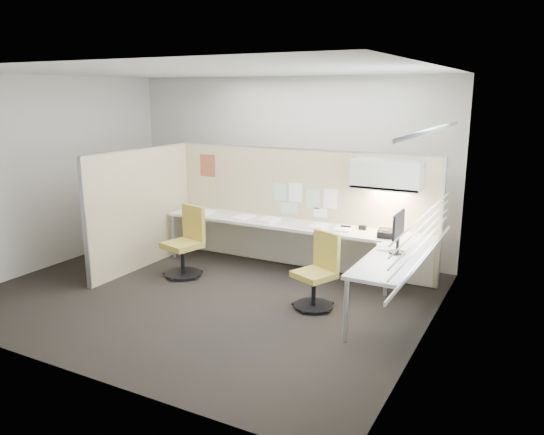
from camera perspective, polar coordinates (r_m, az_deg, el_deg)
The scene contains 27 objects.
floor at distance 7.03m, azimuth -6.85°, elevation -8.13°, with size 5.50×4.50×0.01m, color black.
ceiling at distance 6.55m, azimuth -7.55°, elevation 15.40°, with size 5.50×4.50×0.01m, color white.
wall_back at distance 8.56m, azimuth 1.51°, elevation 5.57°, with size 5.50×0.02×2.80m, color beige.
wall_front at distance 5.02m, azimuth -22.06°, elevation -0.99°, with size 5.50×0.02×2.80m, color beige.
wall_left at distance 8.52m, azimuth -22.58°, elevation 4.51°, with size 0.02×4.50×2.80m, color beige.
wall_right at distance 5.57m, azimuth 16.70°, elevation 0.77°, with size 0.02×4.50×2.80m, color beige.
window_pane at distance 5.54m, azimuth 16.55°, elevation 2.31°, with size 0.01×2.80×1.30m, color #AAB9C5.
partition_back at distance 7.84m, azimuth 2.97°, elevation 0.94°, with size 4.10×0.06×1.75m, color tan.
partition_left at distance 8.05m, azimuth -13.80°, elevation 0.90°, with size 0.06×2.20×1.75m, color tan.
desk at distance 7.34m, azimuth 4.06°, elevation -2.15°, with size 4.00×2.07×0.73m.
overhead_bin at distance 7.07m, azimuth 12.28°, elevation 4.52°, with size 0.90×0.36×0.38m, color beige.
task_light_strip at distance 7.10m, azimuth 12.20°, elevation 2.85°, with size 0.60×0.06×0.02m, color #FFEABF.
pinned_papers at distance 7.75m, azimuth 3.41°, elevation 1.97°, with size 1.01×0.00×0.47m.
poster at distance 8.51m, azimuth -6.95°, elevation 5.57°, with size 0.28×0.00×0.35m, color #E3491C.
chair_left at distance 7.62m, azimuth -9.22°, elevation -2.82°, with size 0.56×0.58×0.98m.
chair_right at distance 6.45m, azimuth 4.98°, elevation -6.02°, with size 0.56×0.57×0.91m.
monitor at distance 6.26m, azimuth 13.44°, elevation -1.32°, with size 0.19×0.46×0.49m.
phone at distance 6.98m, azimuth 12.11°, elevation -1.69°, with size 0.22×0.21×0.12m.
stapler at distance 7.31m, azimuth 7.96°, elevation -1.06°, with size 0.14×0.04×0.05m, color black.
tape_dispenser at distance 7.31m, azimuth 9.71°, elevation -1.08°, with size 0.10×0.06×0.06m, color black.
coat_hook at distance 7.50m, azimuth -18.18°, elevation 3.87°, with size 0.18×0.48×1.42m.
paper_stack_0 at distance 8.26m, azimuth -7.37°, elevation 0.56°, with size 0.23×0.30×0.03m, color white.
paper_stack_1 at distance 7.91m, azimuth -3.05°, elevation 0.05°, with size 0.23×0.30×0.02m, color white.
paper_stack_2 at distance 7.64m, azimuth -0.34°, elevation -0.31°, with size 0.23×0.30×0.05m, color white.
paper_stack_3 at distance 7.45m, azimuth 5.08°, elevation -0.85°, with size 0.23×0.30×0.01m, color white.
paper_stack_4 at distance 7.27m, azimuth 7.70°, elevation -1.21°, with size 0.23×0.30×0.03m, color white.
paper_stack_5 at distance 6.54m, azimuth 12.23°, elevation -3.12°, with size 0.23×0.30×0.02m, color white.
Camera 1 is at (3.78, -5.35, 2.56)m, focal length 35.00 mm.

